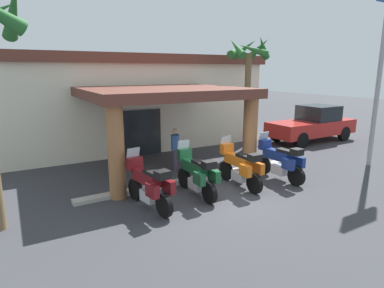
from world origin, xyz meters
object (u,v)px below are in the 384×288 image
object	(u,v)px
pedestrian	(175,146)
motorcycle_blue	(280,161)
motel_building	(121,100)
motorcycle_orange	(240,167)
pickup_truck_red	(313,124)
roadside_sign	(384,42)
motorcycle_maroon	(149,185)
palm_tree_near_portico	(248,64)
motorcycle_green	(197,174)

from	to	relation	value
pedestrian	motorcycle_blue	bearing A→B (deg)	177.84
motel_building	motorcycle_orange	xyz separation A→B (m)	(1.02, -8.66, -1.62)
motorcycle_blue	motorcycle_orange	bearing A→B (deg)	82.65
motorcycle_blue	pickup_truck_red	world-z (taller)	pickup_truck_red
pedestrian	pickup_truck_red	size ratio (longest dim) A/B	0.32
motel_building	motorcycle_blue	distance (m)	9.38
motorcycle_orange	pedestrian	size ratio (longest dim) A/B	1.34
motel_building	pedestrian	world-z (taller)	motel_building
roadside_sign	motel_building	bearing A→B (deg)	127.28
motorcycle_orange	motorcycle_maroon	bearing A→B (deg)	92.86
motel_building	roadside_sign	world-z (taller)	roadside_sign
motorcycle_blue	palm_tree_near_portico	world-z (taller)	palm_tree_near_portico
motorcycle_green	pedestrian	distance (m)	2.82
palm_tree_near_portico	pedestrian	bearing A→B (deg)	-166.10
pickup_truck_red	motorcycle_green	bearing A→B (deg)	-159.37
motorcycle_orange	roadside_sign	world-z (taller)	roadside_sign
motel_building	motorcycle_blue	xyz separation A→B (m)	(2.69, -8.84, -1.62)
motorcycle_blue	pickup_truck_red	distance (m)	7.48
motorcycle_green	pickup_truck_red	distance (m)	10.39
palm_tree_near_portico	pickup_truck_red	bearing A→B (deg)	-3.69
pickup_truck_red	pedestrian	bearing A→B (deg)	-174.06
pickup_truck_red	palm_tree_near_portico	size ratio (longest dim) A/B	0.97
motorcycle_orange	roadside_sign	distance (m)	7.51
motel_building	motorcycle_orange	distance (m)	8.87
motorcycle_orange	palm_tree_near_portico	xyz separation A→B (m)	(3.56, 3.91, 3.40)
pickup_truck_red	palm_tree_near_portico	bearing A→B (deg)	177.06
motorcycle_green	pedestrian	xyz separation A→B (m)	(0.73, 2.71, 0.25)
pickup_truck_red	palm_tree_near_portico	xyz separation A→B (m)	(-4.54, 0.29, 3.16)
motorcycle_orange	palm_tree_near_portico	bearing A→B (deg)	-40.46
motel_building	pickup_truck_red	size ratio (longest dim) A/B	2.73
motorcycle_maroon	roadside_sign	world-z (taller)	roadside_sign
motorcycle_orange	motorcycle_blue	bearing A→B (deg)	-94.41
pedestrian	motorcycle_maroon	bearing A→B (deg)	96.77
motel_building	motorcycle_maroon	size ratio (longest dim) A/B	6.46
roadside_sign	motorcycle_orange	bearing A→B (deg)	172.69
motorcycle_maroon	motorcycle_green	distance (m)	1.67
pedestrian	palm_tree_near_portico	size ratio (longest dim) A/B	0.31
roadside_sign	palm_tree_near_portico	bearing A→B (deg)	119.07
palm_tree_near_portico	roadside_sign	size ratio (longest dim) A/B	0.73
motel_building	roadside_sign	xyz separation A→B (m)	(7.20, -9.45, 2.58)
pedestrian	pickup_truck_red	xyz separation A→B (m)	(9.04, 0.82, -0.02)
motorcycle_maroon	motorcycle_blue	world-z (taller)	same
pickup_truck_red	motorcycle_orange	bearing A→B (deg)	-155.17
motorcycle_blue	pickup_truck_red	size ratio (longest dim) A/B	0.42
palm_tree_near_portico	roadside_sign	bearing A→B (deg)	-60.93
motorcycle_green	motorcycle_blue	xyz separation A→B (m)	(3.33, -0.27, 0.00)
motel_building	motorcycle_green	xyz separation A→B (m)	(-0.65, -8.57, -1.62)
motorcycle_green	motel_building	bearing A→B (deg)	-2.57
motorcycle_green	pedestrian	size ratio (longest dim) A/B	1.34
motorcycle_blue	palm_tree_near_portico	bearing A→B (deg)	-25.93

